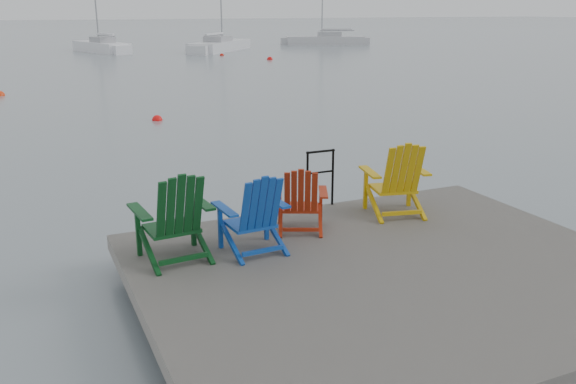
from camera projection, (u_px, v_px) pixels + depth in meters
name	position (u px, v px, depth m)	size (l,w,h in m)	color
ground	(392.00, 304.00, 7.48)	(400.00, 400.00, 0.00)	gray
dock	(393.00, 278.00, 7.37)	(6.00, 5.00, 1.40)	#2B2A27
handrail	(320.00, 173.00, 9.41)	(0.48, 0.04, 0.90)	black
chair_green	(175.00, 216.00, 7.35)	(0.96, 0.90, 1.14)	#0A3B16
chair_blue	(254.00, 213.00, 7.61)	(0.87, 0.81, 1.05)	#0F3E9B
chair_red	(301.00, 199.00, 8.38)	(0.91, 0.87, 0.93)	#9B220B
chair_yellow	(397.00, 178.00, 9.00)	(1.04, 0.98, 1.14)	#C79A0B
sailboat_near	(101.00, 48.00, 50.07)	(3.86, 7.57, 10.26)	white
sailboat_mid	(220.00, 47.00, 51.36)	(7.45, 8.27, 12.17)	silver
sailboat_far	(326.00, 41.00, 60.15)	(7.73, 4.68, 10.54)	#BCBBBF
buoy_a	(157.00, 120.00, 19.71)	(0.34, 0.34, 0.34)	red
buoy_b	(0.00, 96.00, 25.25)	(0.41, 0.41, 0.41)	#F3370E
buoy_c	(270.00, 60.00, 42.81)	(0.41, 0.41, 0.41)	red
buoy_d	(222.00, 56.00, 46.52)	(0.33, 0.33, 0.33)	red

